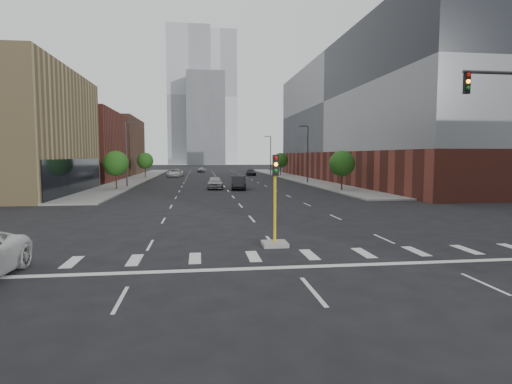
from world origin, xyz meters
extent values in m
plane|color=black|center=(0.00, 0.00, 0.00)|extent=(400.00, 400.00, 0.00)
cube|color=gray|center=(-15.00, 74.00, 0.07)|extent=(5.00, 92.00, 0.15)
cube|color=gray|center=(15.00, 74.00, 0.07)|extent=(5.00, 92.00, 0.15)
cube|color=brown|center=(-27.50, 66.00, 6.00)|extent=(20.00, 22.00, 12.00)
cube|color=brown|center=(-27.50, 92.00, 6.50)|extent=(20.00, 24.00, 13.00)
cube|color=brown|center=(29.50, 60.00, 2.50)|extent=(24.00, 70.00, 5.00)
cube|color=slate|center=(29.50, 60.00, 13.50)|extent=(24.00, 70.00, 17.00)
cube|color=#B2B7BC|center=(-8.00, 220.00, 35.00)|extent=(22.00, 22.00, 70.00)
cube|color=#B2B7BC|center=(10.00, 260.00, 40.00)|extent=(20.00, 20.00, 80.00)
cube|color=slate|center=(0.00, 200.00, 22.00)|extent=(18.00, 18.00, 44.00)
cube|color=#999993|center=(0.00, 9.00, 0.10)|extent=(1.20, 1.20, 0.20)
cylinder|color=gold|center=(0.00, 9.00, 1.80)|extent=(0.14, 0.14, 3.20)
cube|color=black|center=(0.00, 8.82, 3.90)|extent=(0.28, 0.18, 1.00)
sphere|color=red|center=(0.00, 8.72, 4.25)|extent=(0.18, 0.18, 0.18)
sphere|color=orange|center=(0.00, 8.72, 3.95)|extent=(0.18, 0.18, 0.18)
sphere|color=#0C7F19|center=(0.00, 8.72, 3.65)|extent=(0.18, 0.18, 0.18)
cube|color=black|center=(8.70, 7.50, 7.70)|extent=(0.28, 0.18, 1.00)
sphere|color=red|center=(8.70, 7.38, 8.05)|extent=(0.18, 0.18, 0.18)
sphere|color=orange|center=(8.70, 7.38, 7.75)|extent=(0.18, 0.18, 0.18)
sphere|color=#0C7F19|center=(8.70, 7.38, 7.45)|extent=(0.18, 0.18, 0.18)
cylinder|color=#2D2D30|center=(13.50, 55.00, 4.50)|extent=(0.20, 0.20, 9.00)
cube|color=#2D2D30|center=(12.70, 55.00, 9.00)|extent=(1.40, 0.22, 0.15)
cylinder|color=#2D2D30|center=(13.50, 90.00, 4.50)|extent=(0.20, 0.20, 9.00)
cube|color=#2D2D30|center=(12.70, 90.00, 9.00)|extent=(1.40, 0.22, 0.15)
cylinder|color=#2D2D30|center=(-13.50, 50.00, 4.50)|extent=(0.20, 0.20, 9.00)
cube|color=#2D2D30|center=(-12.70, 50.00, 9.00)|extent=(1.40, 0.22, 0.15)
cylinder|color=#382619|center=(-14.00, 45.00, 1.02)|extent=(0.20, 0.20, 1.75)
sphere|color=#204D14|center=(-14.00, 45.00, 3.40)|extent=(3.20, 3.20, 3.20)
cylinder|color=#382619|center=(-14.00, 75.00, 1.02)|extent=(0.20, 0.20, 1.75)
sphere|color=#204D14|center=(-14.00, 75.00, 3.40)|extent=(3.20, 3.20, 3.20)
cylinder|color=#382619|center=(14.00, 40.00, 1.02)|extent=(0.20, 0.20, 1.75)
sphere|color=#204D14|center=(14.00, 40.00, 3.40)|extent=(3.20, 3.20, 3.20)
cylinder|color=#382619|center=(14.00, 80.00, 1.02)|extent=(0.20, 0.20, 1.75)
sphere|color=#204D14|center=(14.00, 80.00, 3.40)|extent=(3.20, 3.20, 3.20)
imported|color=#A1A2A6|center=(-1.50, 45.21, 0.84)|extent=(2.17, 5.02, 1.69)
imported|color=black|center=(1.50, 43.98, 0.86)|extent=(2.22, 5.33, 1.71)
imported|color=silver|center=(-8.47, 78.70, 0.81)|extent=(3.58, 6.17, 1.62)
imported|color=black|center=(7.89, 82.93, 0.71)|extent=(2.24, 4.98, 1.42)
imported|color=#9D9DA1|center=(-2.87, 102.48, 0.74)|extent=(2.42, 4.57, 1.48)
camera|label=1|loc=(-3.60, -11.07, 4.34)|focal=30.00mm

